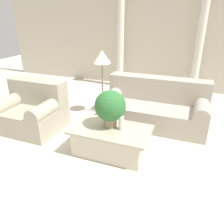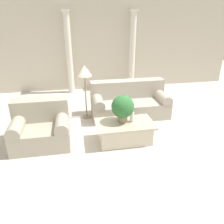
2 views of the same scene
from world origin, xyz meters
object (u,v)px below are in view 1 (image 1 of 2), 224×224
object	(u,v)px
loveseat	(32,110)
potted_plant	(110,107)
sofa_long	(155,106)
floor_lamp	(102,61)
coffee_table	(111,140)

from	to	relation	value
loveseat	potted_plant	xyz separation A→B (m)	(1.71, -0.20, 0.40)
sofa_long	potted_plant	size ratio (longest dim) A/B	3.45
floor_lamp	sofa_long	bearing A→B (deg)	-1.07
coffee_table	floor_lamp	bearing A→B (deg)	118.18
loveseat	floor_lamp	distance (m)	1.69
sofa_long	floor_lamp	xyz separation A→B (m)	(-1.15, 0.02, 0.82)
sofa_long	potted_plant	distance (m)	1.39
loveseat	coffee_table	xyz separation A→B (m)	(1.74, -0.28, -0.14)
sofa_long	potted_plant	bearing A→B (deg)	-110.65
coffee_table	loveseat	bearing A→B (deg)	171.01
loveseat	floor_lamp	size ratio (longest dim) A/B	0.83
loveseat	floor_lamp	world-z (taller)	floor_lamp
sofa_long	loveseat	bearing A→B (deg)	-154.34
coffee_table	potted_plant	distance (m)	0.55
loveseat	floor_lamp	xyz separation A→B (m)	(1.02, 1.07, 0.81)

